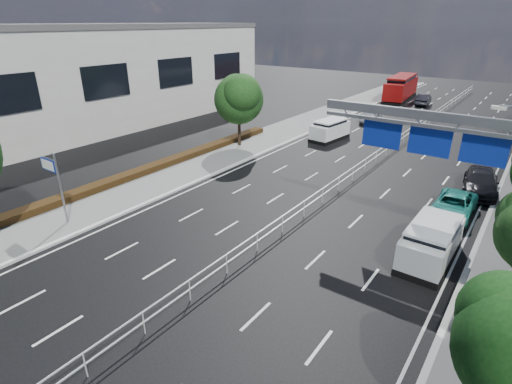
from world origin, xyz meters
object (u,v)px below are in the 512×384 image
Objects in this scene: white_minivan at (330,130)px; near_car_silver at (371,115)px; overhead_gantry at (446,139)px; red_bus at (401,87)px; silver_minivan at (431,242)px; parked_car_dark at (481,182)px; near_car_dark at (423,100)px; toilet_sign at (54,175)px; parked_car_teal at (453,205)px.

white_minivan is 1.06× the size of near_car_silver.
overhead_gantry is 20.34m from white_minivan.
overhead_gantry is 43.56m from red_bus.
parked_car_dark is at bearing 87.48° from silver_minivan.
parked_car_dark is at bearing -69.87° from red_bus.
near_car_dark is at bearing -103.32° from near_car_silver.
white_minivan is 1.05× the size of near_car_dark.
red_bus is 35.56m from parked_car_dark.
silver_minivan is (18.22, 8.24, -1.97)m from toilet_sign.
near_car_silver is 0.87× the size of parked_car_dark.
toilet_sign reaches higher than red_bus.
near_car_silver is at bearing 116.85° from overhead_gantry.
overhead_gantry is at bearing 112.50° from near_car_silver.
near_car_dark is at bearing 105.75° from silver_minivan.
toilet_sign is 51.17m from red_bus.
white_minivan is at bearing 130.99° from overhead_gantry.
parked_car_dark is at bearing -16.48° from white_minivan.
toilet_sign is 26.85m from parked_car_dark.
toilet_sign is at bearing 77.00° from near_car_silver.
toilet_sign is 49.12m from near_car_dark.
white_minivan reaches higher than near_car_silver.
parked_car_teal is at bearing 38.04° from toilet_sign.
white_minivan is 26.09m from red_bus.
red_bus is at bearing -88.09° from near_car_silver.
overhead_gantry reaches higher than red_bus.
white_minivan is 17.24m from parked_car_teal.
white_minivan reaches higher than near_car_dark.
near_car_dark is (2.75, 23.51, -0.22)m from white_minivan.
near_car_dark reaches higher than parked_car_teal.
overhead_gantry reaches higher than silver_minivan.
silver_minivan reaches higher than near_car_dark.
red_bus is (3.45, 51.04, -1.16)m from toilet_sign.
white_minivan is at bearing 77.34° from near_car_dark.
toilet_sign reaches higher than white_minivan.
toilet_sign is 0.91× the size of silver_minivan.
silver_minivan reaches higher than parked_car_teal.
overhead_gantry is at bearing -76.36° from red_bus.
red_bus is at bearing 112.05° from parked_car_teal.
white_minivan is 0.98× the size of silver_minivan.
red_bus is at bearing 107.66° from parked_car_dark.
near_car_dark is at bearing 103.12° from parked_car_dark.
near_car_dark is 0.88× the size of parked_car_dark.
overhead_gantry is at bearing -95.26° from parked_car_teal.
silver_minivan is at bearing 98.99° from near_car_dark.
overhead_gantry is 2.22× the size of parked_car_teal.
parked_car_teal is at bearing -106.69° from parked_car_dark.
silver_minivan is 1.04× the size of parked_car_teal.
overhead_gantry reaches higher than parked_car_teal.
parked_car_dark is at bearing 82.69° from overhead_gantry.
overhead_gantry is at bearing 98.93° from near_car_dark.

